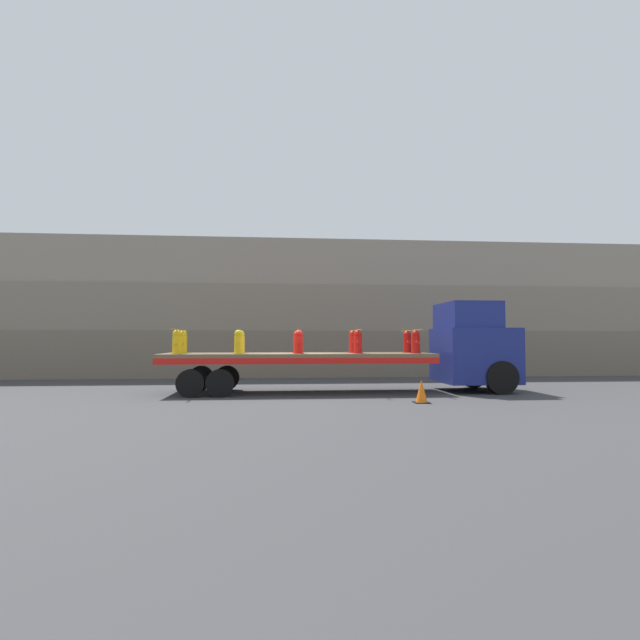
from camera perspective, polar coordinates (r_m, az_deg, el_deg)
ground_plane at (r=17.66m, az=-2.54°, el=-8.28°), size 120.00×120.00×0.00m
rock_cliff at (r=26.10m, az=-3.38°, el=1.26°), size 60.00×3.30×6.95m
truck_cab at (r=18.99m, az=17.34°, el=-2.95°), size 2.54×2.74×3.19m
flatbed_trailer at (r=17.56m, az=-4.83°, el=-4.70°), size 9.35×2.66×1.38m
fire_hydrant_yellow_near_0 at (r=17.29m, az=-16.07°, el=-2.45°), size 0.35×0.56×0.81m
fire_hydrant_yellow_far_0 at (r=18.40m, az=-15.40°, el=-2.45°), size 0.35×0.56×0.81m
fire_hydrant_yellow_near_1 at (r=17.03m, az=-9.31°, el=-2.52°), size 0.35×0.56×0.81m
fire_hydrant_yellow_far_1 at (r=18.15m, az=-9.05°, el=-2.51°), size 0.35×0.56×0.81m
fire_hydrant_red_near_2 at (r=17.00m, az=-2.44°, el=-2.55°), size 0.35×0.56×0.81m
fire_hydrant_red_far_2 at (r=18.13m, az=-2.61°, el=-2.54°), size 0.35×0.56×0.81m
fire_hydrant_red_near_3 at (r=17.22m, az=4.36°, el=-2.54°), size 0.35×0.56×0.81m
fire_hydrant_red_far_3 at (r=18.33m, az=3.77°, el=-2.53°), size 0.35×0.56×0.81m
fire_hydrant_red_near_4 at (r=17.67m, az=10.89°, el=-2.50°), size 0.35×0.56×0.81m
fire_hydrant_red_far_4 at (r=18.75m, az=9.94°, el=-2.50°), size 0.35×0.56×0.81m
cargo_strap_rear at (r=17.85m, az=-15.71°, el=-1.09°), size 0.05×2.76×0.01m
cargo_strap_middle at (r=17.78m, az=4.05°, el=-1.17°), size 0.05×2.76×0.01m
cargo_strap_front at (r=18.21m, az=10.39°, el=-1.16°), size 0.05×2.76×0.01m
traffic_cone at (r=15.02m, az=11.52°, el=-8.00°), size 0.45×0.45×0.68m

